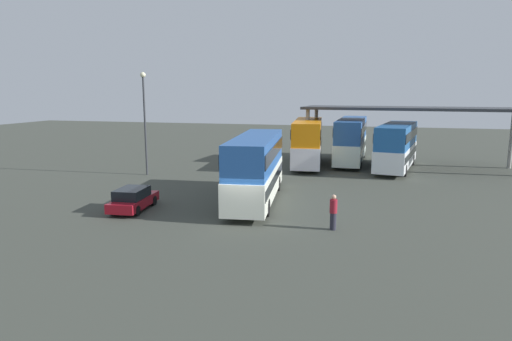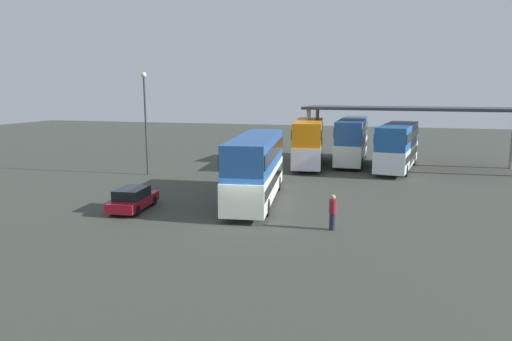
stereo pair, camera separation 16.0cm
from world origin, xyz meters
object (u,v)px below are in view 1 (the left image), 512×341
at_px(double_decker_main, 256,166).
at_px(double_decker_far_right, 397,145).
at_px(parked_hatchback, 133,199).
at_px(pedestrian_waiting, 333,212).
at_px(double_decker_mid_row, 351,139).
at_px(lamppost_tall, 144,112).
at_px(double_decker_near_canopy, 308,141).

bearing_deg(double_decker_main, double_decker_far_right, -38.84).
height_order(parked_hatchback, pedestrian_waiting, pedestrian_waiting).
relative_size(double_decker_mid_row, pedestrian_waiting, 6.17).
xyz_separation_m(lamppost_tall, pedestrian_waiting, (16.56, -11.27, -4.36)).
relative_size(double_decker_near_canopy, double_decker_far_right, 1.02).
xyz_separation_m(double_decker_near_canopy, pedestrian_waiting, (4.20, -19.60, -1.42)).
distance_m(double_decker_main, double_decker_near_canopy, 14.87).
xyz_separation_m(double_decker_main, parked_hatchback, (-6.47, -3.97, -1.62)).
relative_size(double_decker_mid_row, double_decker_far_right, 1.08).
bearing_deg(parked_hatchback, lamppost_tall, 19.20).
bearing_deg(lamppost_tall, parked_hatchback, -65.46).
height_order(double_decker_near_canopy, double_decker_mid_row, double_decker_mid_row).
bearing_deg(lamppost_tall, double_decker_far_right, 21.70).
bearing_deg(double_decker_far_right, double_decker_mid_row, 63.23).
bearing_deg(pedestrian_waiting, double_decker_far_right, -21.30).
height_order(double_decker_main, lamppost_tall, lamppost_tall).
xyz_separation_m(double_decker_main, lamppost_tall, (-11.25, 6.51, 2.98)).
height_order(parked_hatchback, double_decker_near_canopy, double_decker_near_canopy).
xyz_separation_m(double_decker_mid_row, lamppost_tall, (-16.24, -11.18, 2.92)).
height_order(double_decker_far_right, pedestrian_waiting, double_decker_far_right).
xyz_separation_m(double_decker_main, double_decker_near_canopy, (1.11, 14.83, 0.05)).
relative_size(double_decker_far_right, pedestrian_waiting, 5.71).
relative_size(parked_hatchback, double_decker_near_canopy, 0.38).
distance_m(double_decker_main, parked_hatchback, 7.76).
bearing_deg(double_decker_mid_row, double_decker_near_canopy, 127.55).
relative_size(double_decker_main, parked_hatchback, 2.72).
bearing_deg(double_decker_near_canopy, double_decker_main, 169.66).
bearing_deg(double_decker_far_right, double_decker_near_canopy, 98.12).
bearing_deg(double_decker_main, parked_hatchback, 114.74).
height_order(double_decker_main, double_decker_far_right, double_decker_main).
xyz_separation_m(double_decker_near_canopy, lamppost_tall, (-12.36, -8.33, 2.93)).
relative_size(parked_hatchback, double_decker_mid_row, 0.36).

